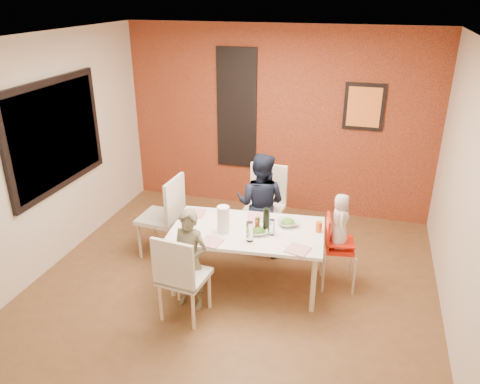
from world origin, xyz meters
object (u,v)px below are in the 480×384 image
(dining_table, at_px, (247,234))
(high_chair, at_px, (336,245))
(wine_bottle, at_px, (266,220))
(paper_towel_roll, at_px, (223,219))
(chair_left, at_px, (166,213))
(child_near, at_px, (190,260))
(toddler, at_px, (340,221))
(chair_far, at_px, (266,201))
(chair_near, at_px, (180,274))
(child_far, at_px, (261,204))

(dining_table, distance_m, high_chair, 0.99)
(wine_bottle, relative_size, paper_towel_roll, 0.91)
(chair_left, relative_size, paper_towel_roll, 3.50)
(dining_table, height_order, child_near, child_near)
(high_chair, xyz_separation_m, child_near, (-1.42, -0.80, 0.04))
(paper_towel_roll, bearing_deg, chair_left, 152.78)
(chair_left, height_order, toddler, toddler)
(child_near, height_order, toddler, toddler)
(chair_far, bearing_deg, toddler, -33.92)
(child_near, height_order, wine_bottle, child_near)
(dining_table, distance_m, chair_left, 1.18)
(dining_table, height_order, high_chair, high_chair)
(dining_table, height_order, wine_bottle, wine_bottle)
(chair_near, height_order, toddler, toddler)
(chair_far, bearing_deg, child_far, -87.97)
(chair_far, bearing_deg, high_chair, -34.70)
(chair_near, relative_size, child_far, 0.73)
(chair_left, relative_size, child_near, 0.94)
(wine_bottle, bearing_deg, paper_towel_roll, -162.37)
(chair_left, distance_m, toddler, 2.12)
(dining_table, height_order, toddler, toddler)
(chair_far, xyz_separation_m, chair_left, (-1.10, -0.67, -0.00))
(chair_far, height_order, child_near, child_near)
(dining_table, relative_size, child_near, 1.56)
(chair_left, bearing_deg, paper_towel_roll, 65.68)
(dining_table, xyz_separation_m, child_near, (-0.46, -0.56, -0.07))
(child_far, bearing_deg, paper_towel_roll, 82.28)
(high_chair, distance_m, child_far, 1.12)
(high_chair, distance_m, toddler, 0.30)
(child_far, bearing_deg, dining_table, 97.94)
(child_far, height_order, wine_bottle, child_far)
(high_chair, height_order, toddler, toddler)
(child_far, xyz_separation_m, toddler, (1.01, -0.51, 0.16))
(child_near, bearing_deg, high_chair, 37.32)
(high_chair, height_order, child_near, child_near)
(chair_near, xyz_separation_m, child_near, (0.01, 0.25, 0.02))
(dining_table, distance_m, child_far, 0.75)
(dining_table, xyz_separation_m, chair_near, (-0.47, -0.81, -0.09))
(paper_towel_roll, bearing_deg, chair_near, -108.74)
(chair_near, height_order, child_far, child_far)
(wine_bottle, bearing_deg, high_chair, 16.17)
(chair_near, height_order, wine_bottle, chair_near)
(chair_near, relative_size, toddler, 1.56)
(child_near, relative_size, toddler, 1.80)
(chair_near, xyz_separation_m, wine_bottle, (0.68, 0.83, 0.29))
(dining_table, bearing_deg, paper_towel_roll, -152.91)
(dining_table, bearing_deg, chair_near, -120.14)
(child_near, distance_m, paper_towel_roll, 0.57)
(high_chair, relative_size, paper_towel_roll, 2.87)
(chair_far, relative_size, high_chair, 1.22)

